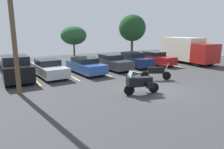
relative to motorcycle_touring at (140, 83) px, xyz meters
The scene contains 14 objects.
ground 1.57m from the motorcycle_touring, 15.38° to the left, with size 44.00×44.00×0.10m, color #38383A.
motorcycle_touring is the anchor object (origin of this frame).
motorcycle_second 4.01m from the motorcycle_touring, 33.60° to the left, with size 2.08×1.28×1.29m.
parking_stripes 7.43m from the motorcycle_touring, 93.36° to the left, with size 20.07×4.95×0.01m.
car_black 9.51m from the motorcycle_touring, 128.45° to the left, with size 1.97×4.47×1.88m.
car_silver 8.37m from the motorcycle_touring, 114.44° to the left, with size 2.13×4.83×1.41m.
car_blue 7.29m from the motorcycle_touring, 92.75° to the left, with size 2.12×4.76×1.39m.
car_charcoal 8.02m from the motorcycle_touring, 70.68° to the left, with size 2.04×4.50×1.47m.
car_navy 9.52m from the motorcycle_touring, 55.04° to the left, with size 2.02×4.46×1.52m.
car_red 11.34m from the motorcycle_touring, 42.69° to the left, with size 1.81×4.84×1.46m.
box_truck 14.28m from the motorcycle_touring, 28.90° to the left, with size 3.08×7.30×2.97m.
utility_pole 8.32m from the motorcycle_touring, 148.83° to the left, with size 1.03×1.61×9.42m.
tree_far_left 22.90m from the motorcycle_touring, 54.77° to the left, with size 4.47×4.47×6.46m.
tree_right 20.54m from the motorcycle_touring, 80.51° to the left, with size 3.86×3.86×4.51m.
Camera 1 is at (-8.56, -9.19, 3.63)m, focal length 31.71 mm.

